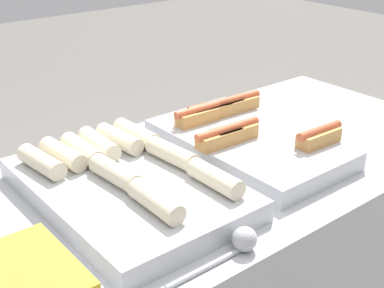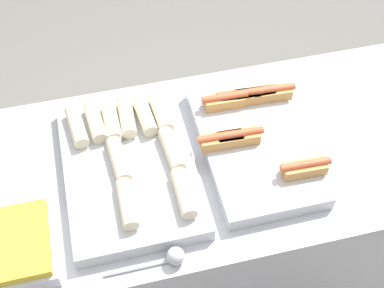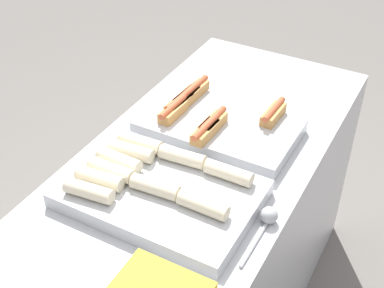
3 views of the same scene
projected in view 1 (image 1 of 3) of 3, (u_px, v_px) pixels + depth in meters
name	position (u px, v px, depth m)	size (l,w,h in m)	color
tray_hotdogs	(245.00, 139.00, 1.42)	(0.35, 0.52, 0.10)	#B7BABF
tray_wraps	(125.00, 182.00, 1.20)	(0.37, 0.55, 0.09)	#B7BABF
serving_spoon_near	(240.00, 243.00, 1.01)	(0.21, 0.05, 0.05)	#B2B5BA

